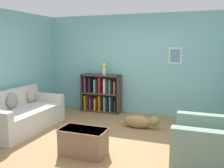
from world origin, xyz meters
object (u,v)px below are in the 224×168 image
object	(u,v)px
couch	(21,115)
bookshelf	(101,94)
coffee_table	(83,141)
dog	(141,121)
vase	(104,68)
recliner_chair	(214,143)

from	to	relation	value
couch	bookshelf	xyz separation A→B (m)	(1.06, 1.97, 0.19)
bookshelf	coffee_table	world-z (taller)	bookshelf
couch	coffee_table	world-z (taller)	couch
couch	dog	xyz separation A→B (m)	(2.42, 0.96, -0.16)
couch	dog	distance (m)	2.61
bookshelf	vase	world-z (taller)	vase
bookshelf	recliner_chair	distance (m)	3.63
bookshelf	coffee_table	distance (m)	2.77
coffee_table	dog	distance (m)	1.74
coffee_table	vase	xyz separation A→B (m)	(-0.69, 2.62, 0.96)
bookshelf	couch	bearing A→B (deg)	-118.23
couch	vase	size ratio (longest dim) A/B	5.91
dog	vase	size ratio (longest dim) A/B	2.94
couch	bookshelf	distance (m)	2.24
dog	recliner_chair	bearing A→B (deg)	-42.03
dog	couch	bearing A→B (deg)	-158.26
recliner_chair	vase	distance (m)	3.63
coffee_table	recliner_chair	bearing A→B (deg)	9.76
bookshelf	vase	size ratio (longest dim) A/B	3.47
recliner_chair	coffee_table	xyz separation A→B (m)	(-2.01, -0.35, -0.12)
couch	recliner_chair	bearing A→B (deg)	-4.89
couch	coffee_table	xyz separation A→B (m)	(1.85, -0.68, -0.07)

